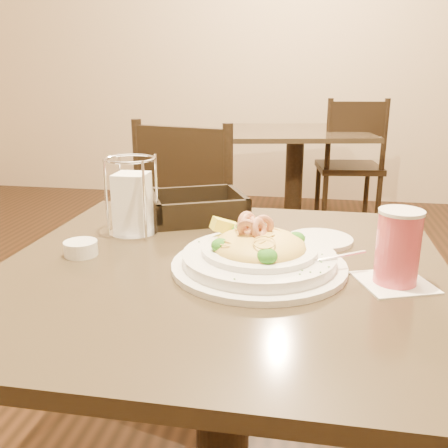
% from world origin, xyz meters
% --- Properties ---
extents(main_table, '(0.90, 0.90, 0.72)m').
position_xyz_m(main_table, '(0.00, 0.00, 0.49)').
color(main_table, black).
rests_on(main_table, ground).
extents(background_table, '(1.06, 1.06, 0.72)m').
position_xyz_m(background_table, '(0.06, 2.48, 0.49)').
color(background_table, black).
rests_on(background_table, ground).
extents(dining_chair_near, '(0.51, 0.51, 0.93)m').
position_xyz_m(dining_chair_near, '(-0.25, 0.89, 0.50)').
color(dining_chair_near, black).
rests_on(dining_chair_near, ground).
extents(dining_chair_far, '(0.47, 0.47, 0.93)m').
position_xyz_m(dining_chair_far, '(0.43, 2.57, 0.50)').
color(dining_chair_far, black).
rests_on(dining_chair_far, ground).
extents(pasta_bowl, '(0.38, 0.35, 0.11)m').
position_xyz_m(pasta_bowl, '(0.07, -0.01, 0.75)').
color(pasta_bowl, white).
rests_on(pasta_bowl, main_table).
extents(drink_glass, '(0.16, 0.16, 0.14)m').
position_xyz_m(drink_glass, '(0.33, -0.04, 0.79)').
color(drink_glass, white).
rests_on(drink_glass, main_table).
extents(bread_basket, '(0.30, 0.28, 0.07)m').
position_xyz_m(bread_basket, '(-0.12, 0.32, 0.74)').
color(bread_basket, black).
rests_on(bread_basket, main_table).
extents(napkin_caddy, '(0.12, 0.12, 0.19)m').
position_xyz_m(napkin_caddy, '(-0.25, 0.16, 0.80)').
color(napkin_caddy, silver).
rests_on(napkin_caddy, main_table).
extents(side_plate, '(0.16, 0.16, 0.01)m').
position_xyz_m(side_plate, '(0.20, 0.18, 0.72)').
color(side_plate, white).
rests_on(side_plate, main_table).
extents(butter_ramekin, '(0.09, 0.09, 0.03)m').
position_xyz_m(butter_ramekin, '(-0.31, 0.00, 0.73)').
color(butter_ramekin, white).
rests_on(butter_ramekin, main_table).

